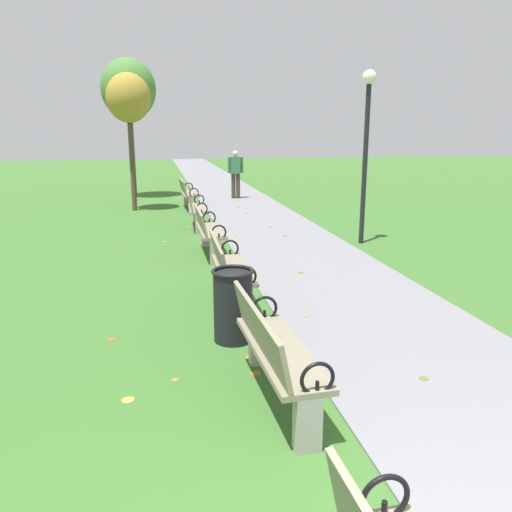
% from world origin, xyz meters
% --- Properties ---
extents(paved_walkway, '(2.48, 44.00, 0.02)m').
position_xyz_m(paved_walkway, '(1.24, 18.00, 0.01)').
color(paved_walkway, slate).
rests_on(paved_walkway, ground).
extents(park_bench_2, '(0.54, 1.62, 0.90)m').
position_xyz_m(park_bench_2, '(-0.50, 2.79, 0.49)').
color(park_bench_2, gray).
rests_on(park_bench_2, ground).
extents(park_bench_3, '(0.50, 1.61, 0.90)m').
position_xyz_m(park_bench_3, '(-0.50, 5.49, 0.49)').
color(park_bench_3, gray).
rests_on(park_bench_3, ground).
extents(park_bench_4, '(0.48, 1.60, 0.90)m').
position_xyz_m(park_bench_4, '(-0.50, 8.26, 0.49)').
color(park_bench_4, gray).
rests_on(park_bench_4, ground).
extents(park_bench_5, '(0.55, 1.62, 0.90)m').
position_xyz_m(park_bench_5, '(-0.50, 11.04, 0.49)').
color(park_bench_5, gray).
rests_on(park_bench_5, ground).
extents(park_bench_6, '(0.52, 1.61, 0.90)m').
position_xyz_m(park_bench_6, '(-0.50, 14.02, 0.49)').
color(park_bench_6, gray).
rests_on(park_bench_6, ground).
extents(tree_1, '(1.25, 1.25, 3.89)m').
position_xyz_m(tree_1, '(-2.06, 14.17, 3.15)').
color(tree_1, '#4C3D2D').
rests_on(tree_1, ground).
extents(tree_2, '(1.83, 1.83, 4.65)m').
position_xyz_m(tree_2, '(-2.16, 17.21, 3.62)').
color(tree_2, brown).
rests_on(tree_2, ground).
extents(pedestrian_walking, '(0.53, 0.26, 1.62)m').
position_xyz_m(pedestrian_walking, '(1.28, 16.09, 0.93)').
color(pedestrian_walking, '#3D3328').
rests_on(pedestrian_walking, paved_walkway).
extents(trash_bin, '(0.48, 0.48, 0.84)m').
position_xyz_m(trash_bin, '(-0.65, 4.19, 0.42)').
color(trash_bin, black).
rests_on(trash_bin, ground).
extents(lamp_post, '(0.28, 0.28, 3.48)m').
position_xyz_m(lamp_post, '(2.78, 8.68, 2.31)').
color(lamp_post, black).
rests_on(lamp_post, ground).
extents(scattered_leaves, '(4.62, 17.40, 0.02)m').
position_xyz_m(scattered_leaves, '(-0.16, 7.74, 0.01)').
color(scattered_leaves, '#BC842D').
rests_on(scattered_leaves, ground).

